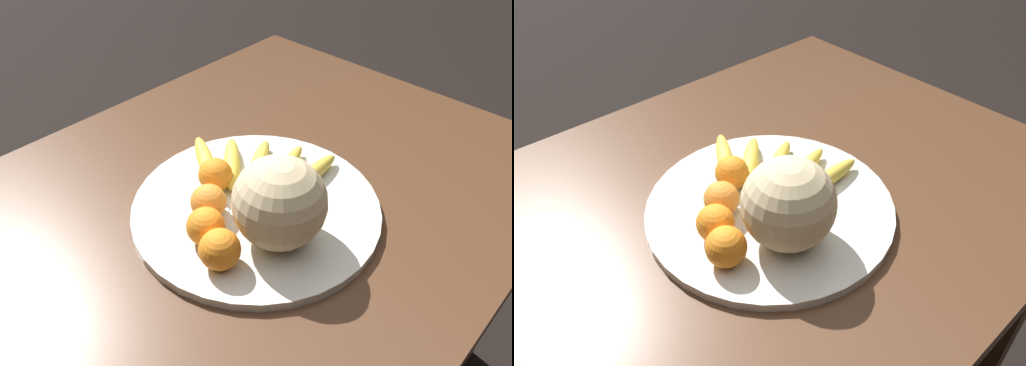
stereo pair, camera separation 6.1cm
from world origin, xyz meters
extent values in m
cube|color=#4C301E|center=(0.00, 0.00, 0.75)|extent=(1.28, 0.95, 0.04)
cube|color=#4C301E|center=(-0.56, -0.39, 0.37)|extent=(0.07, 0.07, 0.73)
cube|color=#4C301E|center=(-0.56, 0.39, 0.37)|extent=(0.07, 0.07, 0.73)
cylinder|color=silver|center=(0.01, 0.05, 0.78)|extent=(0.46, 0.46, 0.02)
torus|color=#1E4C56|center=(0.01, 0.05, 0.78)|extent=(0.46, 0.46, 0.01)
sphere|color=beige|center=(0.05, 0.14, 0.87)|extent=(0.16, 0.16, 0.16)
sphere|color=#473819|center=(0.02, 0.03, 0.81)|extent=(0.02, 0.02, 0.02)
ellipsoid|color=gold|center=(-0.11, 0.08, 0.81)|extent=(0.17, 0.04, 0.03)
ellipsoid|color=gold|center=(-0.09, 0.03, 0.81)|extent=(0.18, 0.08, 0.03)
ellipsoid|color=gold|center=(-0.06, -0.01, 0.81)|extent=(0.17, 0.12, 0.03)
ellipsoid|color=gold|center=(-0.03, -0.06, 0.81)|extent=(0.14, 0.14, 0.03)
ellipsoid|color=gold|center=(0.00, -0.10, 0.81)|extent=(0.12, 0.17, 0.03)
sphere|color=orange|center=(0.14, 0.05, 0.82)|extent=(0.07, 0.07, 0.07)
sphere|color=orange|center=(0.09, 0.01, 0.82)|extent=(0.06, 0.06, 0.06)
sphere|color=orange|center=(0.16, 0.11, 0.82)|extent=(0.07, 0.07, 0.07)
sphere|color=orange|center=(0.03, -0.04, 0.82)|extent=(0.07, 0.07, 0.07)
cube|color=white|center=(0.09, 0.04, 0.79)|extent=(0.08, 0.09, 0.00)
camera|label=1|loc=(0.52, 0.52, 1.40)|focal=35.00mm
camera|label=2|loc=(0.48, 0.57, 1.40)|focal=35.00mm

